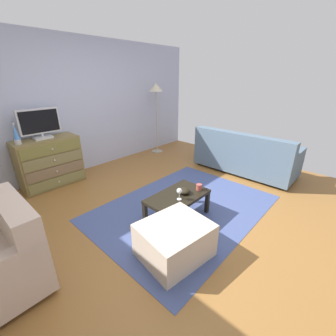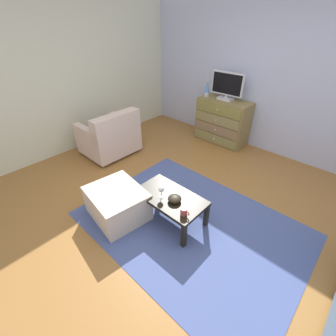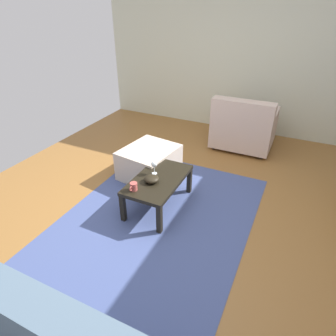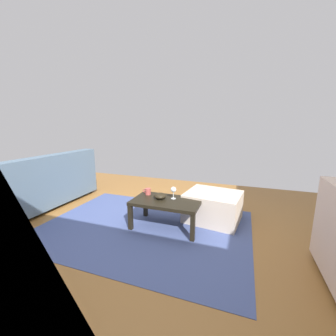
{
  "view_description": "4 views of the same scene",
  "coord_description": "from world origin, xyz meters",
  "px_view_note": "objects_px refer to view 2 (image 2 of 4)",
  "views": [
    {
      "loc": [
        -2.01,
        -1.91,
        1.81
      ],
      "look_at": [
        -0.11,
        -0.16,
        0.73
      ],
      "focal_mm": 23.5,
      "sensor_mm": 36.0,
      "label": 1
    },
    {
      "loc": [
        1.34,
        -1.85,
        2.17
      ],
      "look_at": [
        -0.22,
        -0.16,
        0.63
      ],
      "focal_mm": 24.52,
      "sensor_mm": 36.0,
      "label": 2
    },
    {
      "loc": [
        2.3,
        0.96,
        2.06
      ],
      "look_at": [
        0.22,
        -0.04,
        0.7
      ],
      "focal_mm": 31.09,
      "sensor_mm": 36.0,
      "label": 3
    },
    {
      "loc": [
        -0.94,
        2.08,
        1.31
      ],
      "look_at": [
        -0.21,
        0.04,
        0.85
      ],
      "focal_mm": 22.75,
      "sensor_mm": 36.0,
      "label": 4
    }
  ],
  "objects_px": {
    "coffee_table": "(170,199)",
    "ottoman": "(117,203)",
    "bowl_decorative": "(175,199)",
    "tv": "(227,86)",
    "armchair": "(110,137)",
    "dresser": "(222,121)",
    "lava_lamp": "(207,89)",
    "mug": "(184,211)",
    "wine_glass": "(161,189)"
  },
  "relations": [
    {
      "from": "coffee_table",
      "to": "ottoman",
      "type": "height_order",
      "value": "ottoman"
    },
    {
      "from": "bowl_decorative",
      "to": "ottoman",
      "type": "height_order",
      "value": "bowl_decorative"
    },
    {
      "from": "tv",
      "to": "armchair",
      "type": "height_order",
      "value": "tv"
    },
    {
      "from": "dresser",
      "to": "lava_lamp",
      "type": "relative_size",
      "value": 3.0
    },
    {
      "from": "armchair",
      "to": "dresser",
      "type": "bearing_deg",
      "value": 56.41
    },
    {
      "from": "armchair",
      "to": "mug",
      "type": "bearing_deg",
      "value": -15.46
    },
    {
      "from": "tv",
      "to": "wine_glass",
      "type": "height_order",
      "value": "tv"
    },
    {
      "from": "coffee_table",
      "to": "ottoman",
      "type": "relative_size",
      "value": 1.21
    },
    {
      "from": "wine_glass",
      "to": "bowl_decorative",
      "type": "relative_size",
      "value": 0.99
    },
    {
      "from": "coffee_table",
      "to": "wine_glass",
      "type": "height_order",
      "value": "wine_glass"
    },
    {
      "from": "coffee_table",
      "to": "mug",
      "type": "xyz_separation_m",
      "value": [
        0.31,
        -0.12,
        0.09
      ]
    },
    {
      "from": "tv",
      "to": "bowl_decorative",
      "type": "bearing_deg",
      "value": -70.84
    },
    {
      "from": "dresser",
      "to": "bowl_decorative",
      "type": "distance_m",
      "value": 2.47
    },
    {
      "from": "armchair",
      "to": "wine_glass",
      "type": "bearing_deg",
      "value": -17.33
    },
    {
      "from": "ottoman",
      "to": "lava_lamp",
      "type": "bearing_deg",
      "value": 102.2
    },
    {
      "from": "mug",
      "to": "ottoman",
      "type": "height_order",
      "value": "mug"
    },
    {
      "from": "tv",
      "to": "lava_lamp",
      "type": "height_order",
      "value": "tv"
    },
    {
      "from": "tv",
      "to": "mug",
      "type": "distance_m",
      "value": 2.75
    },
    {
      "from": "lava_lamp",
      "to": "ottoman",
      "type": "xyz_separation_m",
      "value": [
        0.58,
        -2.67,
        -0.79
      ]
    },
    {
      "from": "coffee_table",
      "to": "armchair",
      "type": "distance_m",
      "value": 1.98
    },
    {
      "from": "mug",
      "to": "ottoman",
      "type": "xyz_separation_m",
      "value": [
        -0.84,
        -0.29,
        -0.21
      ]
    },
    {
      "from": "lava_lamp",
      "to": "mug",
      "type": "relative_size",
      "value": 2.89
    },
    {
      "from": "bowl_decorative",
      "to": "lava_lamp",
      "type": "bearing_deg",
      "value": 117.65
    },
    {
      "from": "tv",
      "to": "mug",
      "type": "bearing_deg",
      "value": -67.1
    },
    {
      "from": "coffee_table",
      "to": "dresser",
      "type": "bearing_deg",
      "value": 107.15
    },
    {
      "from": "tv",
      "to": "wine_glass",
      "type": "distance_m",
      "value": 2.58
    },
    {
      "from": "mug",
      "to": "bowl_decorative",
      "type": "height_order",
      "value": "mug"
    },
    {
      "from": "coffee_table",
      "to": "ottoman",
      "type": "xyz_separation_m",
      "value": [
        -0.53,
        -0.41,
        -0.12
      ]
    },
    {
      "from": "lava_lamp",
      "to": "mug",
      "type": "bearing_deg",
      "value": -59.29
    },
    {
      "from": "dresser",
      "to": "tv",
      "type": "distance_m",
      "value": 0.68
    },
    {
      "from": "lava_lamp",
      "to": "armchair",
      "type": "relative_size",
      "value": 0.37
    },
    {
      "from": "lava_lamp",
      "to": "dresser",
      "type": "bearing_deg",
      "value": 6.29
    },
    {
      "from": "tv",
      "to": "ottoman",
      "type": "distance_m",
      "value": 2.89
    },
    {
      "from": "wine_glass",
      "to": "ottoman",
      "type": "xyz_separation_m",
      "value": [
        -0.46,
        -0.33,
        -0.28
      ]
    },
    {
      "from": "wine_glass",
      "to": "ottoman",
      "type": "distance_m",
      "value": 0.63
    },
    {
      "from": "tv",
      "to": "lava_lamp",
      "type": "xyz_separation_m",
      "value": [
        -0.38,
        -0.07,
        -0.11
      ]
    },
    {
      "from": "dresser",
      "to": "lava_lamp",
      "type": "distance_m",
      "value": 0.69
    },
    {
      "from": "bowl_decorative",
      "to": "ottoman",
      "type": "distance_m",
      "value": 0.76
    },
    {
      "from": "coffee_table",
      "to": "ottoman",
      "type": "distance_m",
      "value": 0.68
    },
    {
      "from": "lava_lamp",
      "to": "armchair",
      "type": "bearing_deg",
      "value": -114.57
    },
    {
      "from": "ottoman",
      "to": "mug",
      "type": "bearing_deg",
      "value": 18.83
    },
    {
      "from": "dresser",
      "to": "tv",
      "type": "bearing_deg",
      "value": 120.9
    },
    {
      "from": "dresser",
      "to": "armchair",
      "type": "bearing_deg",
      "value": -123.59
    },
    {
      "from": "lava_lamp",
      "to": "armchair",
      "type": "height_order",
      "value": "lava_lamp"
    },
    {
      "from": "lava_lamp",
      "to": "wine_glass",
      "type": "height_order",
      "value": "lava_lamp"
    },
    {
      "from": "dresser",
      "to": "bowl_decorative",
      "type": "bearing_deg",
      "value": -70.97
    },
    {
      "from": "lava_lamp",
      "to": "bowl_decorative",
      "type": "relative_size",
      "value": 2.08
    },
    {
      "from": "wine_glass",
      "to": "coffee_table",
      "type": "bearing_deg",
      "value": 50.12
    },
    {
      "from": "dresser",
      "to": "wine_glass",
      "type": "distance_m",
      "value": 2.48
    },
    {
      "from": "wine_glass",
      "to": "ottoman",
      "type": "bearing_deg",
      "value": -144.86
    }
  ]
}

